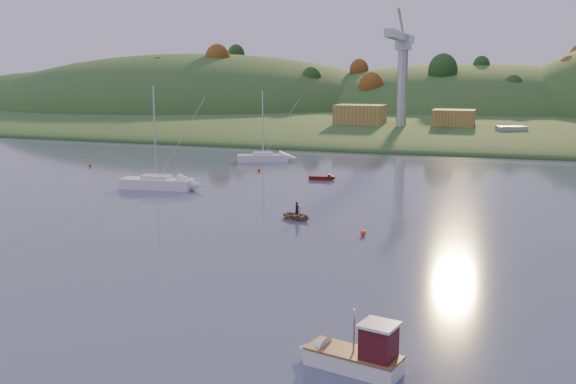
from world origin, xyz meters
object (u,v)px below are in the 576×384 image
(sailboat_far, at_px, (263,157))
(canoe, at_px, (297,216))
(sailboat_near, at_px, (157,182))
(fishing_boat, at_px, (347,353))
(red_tender, at_px, (326,178))

(sailboat_far, relative_size, canoe, 3.64)
(sailboat_near, bearing_deg, sailboat_far, 76.98)
(fishing_boat, distance_m, red_tender, 56.55)
(fishing_boat, distance_m, canoe, 32.38)
(fishing_boat, bearing_deg, canoe, -54.33)
(canoe, bearing_deg, red_tender, 32.90)
(fishing_boat, xyz_separation_m, red_tender, (-16.42, 54.11, -0.50))
(canoe, xyz_separation_m, red_tender, (-3.97, 24.22, -0.07))
(sailboat_far, xyz_separation_m, red_tender, (14.72, -14.35, -0.48))
(sailboat_far, relative_size, red_tender, 3.03)
(fishing_boat, height_order, sailboat_far, sailboat_far)
(fishing_boat, height_order, canoe, fishing_boat)
(red_tender, bearing_deg, fishing_boat, -81.51)
(fishing_boat, xyz_separation_m, sailboat_near, (-34.32, 40.49, 0.04))
(canoe, relative_size, red_tender, 0.83)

